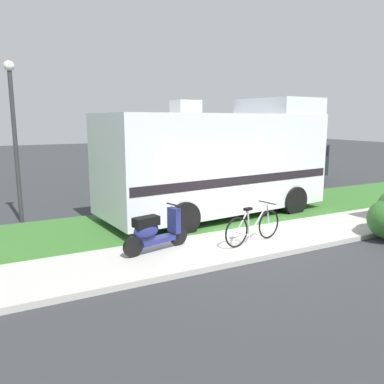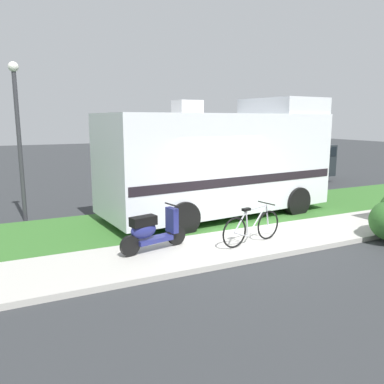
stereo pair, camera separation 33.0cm
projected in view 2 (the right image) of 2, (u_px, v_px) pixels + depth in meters
ground_plane at (227, 232)px, 10.34m from camera, size 80.00×80.00×0.00m
sidewalk at (253, 243)px, 9.27m from camera, size 24.00×2.00×0.12m
grass_strip at (201, 218)px, 11.66m from camera, size 24.00×3.40×0.08m
motorhome_rv at (220, 160)px, 11.76m from camera, size 7.12×3.22×3.60m
scooter at (152, 230)px, 8.43m from camera, size 1.62×0.62×0.97m
bicycle at (252, 227)px, 8.96m from camera, size 1.75×0.53×0.90m
pickup_truck_near at (287, 162)px, 18.51m from camera, size 5.40×2.41×1.74m
street_lamp_post at (18, 127)px, 11.00m from camera, size 0.28×0.28×4.49m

